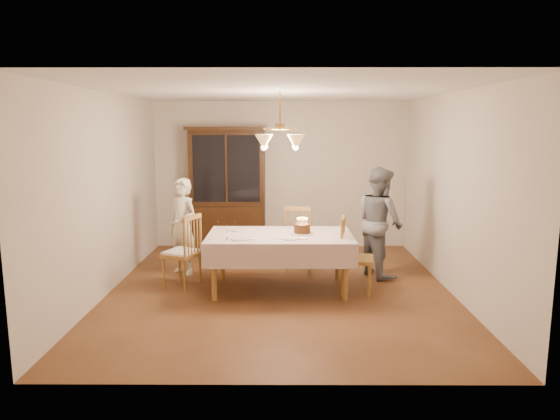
{
  "coord_description": "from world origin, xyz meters",
  "views": [
    {
      "loc": [
        0.03,
        -6.41,
        2.15
      ],
      "look_at": [
        0.0,
        0.2,
        1.05
      ],
      "focal_mm": 32.0,
      "sensor_mm": 36.0,
      "label": 1
    }
  ],
  "objects_px": {
    "chair_far_side": "(300,241)",
    "birthday_cake": "(302,229)",
    "china_hutch": "(228,191)",
    "elderly_woman": "(183,226)",
    "dining_table": "(280,240)"
  },
  "relations": [
    {
      "from": "china_hutch",
      "to": "birthday_cake",
      "type": "height_order",
      "value": "china_hutch"
    },
    {
      "from": "dining_table",
      "to": "birthday_cake",
      "type": "distance_m",
      "value": 0.33
    },
    {
      "from": "chair_far_side",
      "to": "birthday_cake",
      "type": "bearing_deg",
      "value": -90.17
    },
    {
      "from": "elderly_woman",
      "to": "birthday_cake",
      "type": "xyz_separation_m",
      "value": [
        1.73,
        -0.72,
        0.11
      ]
    },
    {
      "from": "elderly_woman",
      "to": "birthday_cake",
      "type": "height_order",
      "value": "elderly_woman"
    },
    {
      "from": "dining_table",
      "to": "elderly_woman",
      "type": "height_order",
      "value": "elderly_woman"
    },
    {
      "from": "chair_far_side",
      "to": "elderly_woman",
      "type": "bearing_deg",
      "value": -172.46
    },
    {
      "from": "chair_far_side",
      "to": "birthday_cake",
      "type": "xyz_separation_m",
      "value": [
        -0.0,
        -0.95,
        0.38
      ]
    },
    {
      "from": "chair_far_side",
      "to": "birthday_cake",
      "type": "relative_size",
      "value": 3.33
    },
    {
      "from": "elderly_woman",
      "to": "birthday_cake",
      "type": "bearing_deg",
      "value": 14.06
    },
    {
      "from": "chair_far_side",
      "to": "dining_table",
      "type": "bearing_deg",
      "value": -106.73
    },
    {
      "from": "china_hutch",
      "to": "birthday_cake",
      "type": "distance_m",
      "value": 2.54
    },
    {
      "from": "china_hutch",
      "to": "dining_table",
      "type": "bearing_deg",
      "value": -67.67
    },
    {
      "from": "dining_table",
      "to": "elderly_woman",
      "type": "relative_size",
      "value": 1.33
    },
    {
      "from": "elderly_woman",
      "to": "birthday_cake",
      "type": "distance_m",
      "value": 1.87
    }
  ]
}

